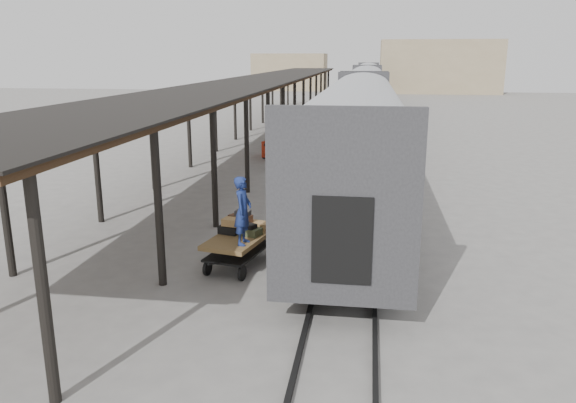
% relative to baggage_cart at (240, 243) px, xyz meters
% --- Properties ---
extents(ground, '(160.00, 160.00, 0.00)m').
position_rel_baggage_cart_xyz_m(ground, '(-0.28, 0.41, -0.65)').
color(ground, slate).
rests_on(ground, ground).
extents(train, '(3.45, 76.01, 4.01)m').
position_rel_baggage_cart_xyz_m(train, '(2.91, 34.21, 2.04)').
color(train, silver).
rests_on(train, ground).
extents(canopy, '(4.90, 64.30, 4.15)m').
position_rel_baggage_cart_xyz_m(canopy, '(-3.68, 24.41, 3.36)').
color(canopy, '#422B19').
rests_on(canopy, ground).
extents(rails, '(1.54, 150.00, 0.12)m').
position_rel_baggage_cart_xyz_m(rails, '(2.92, 34.41, -0.59)').
color(rails, black).
rests_on(rails, ground).
extents(building_far, '(18.00, 10.00, 8.00)m').
position_rel_baggage_cart_xyz_m(building_far, '(13.72, 78.41, 3.35)').
color(building_far, tan).
rests_on(building_far, ground).
extents(building_left, '(12.00, 8.00, 6.00)m').
position_rel_baggage_cart_xyz_m(building_left, '(-10.28, 82.41, 2.35)').
color(building_left, tan).
rests_on(building_left, ground).
extents(baggage_cart, '(1.74, 2.61, 0.86)m').
position_rel_baggage_cart_xyz_m(baggage_cart, '(0.00, 0.00, 0.00)').
color(baggage_cart, brown).
rests_on(baggage_cart, ground).
extents(suitcase_stack, '(1.40, 1.11, 0.56)m').
position_rel_baggage_cart_xyz_m(suitcase_stack, '(-0.01, 0.38, 0.40)').
color(suitcase_stack, '#343436').
rests_on(suitcase_stack, baggage_cart).
extents(luggage_tug, '(1.33, 1.68, 1.30)m').
position_rel_baggage_cart_xyz_m(luggage_tug, '(-1.85, 16.83, -0.05)').
color(luggage_tug, maroon).
rests_on(luggage_tug, ground).
extents(porter, '(0.48, 0.68, 1.78)m').
position_rel_baggage_cart_xyz_m(porter, '(0.25, -0.65, 1.10)').
color(porter, navy).
rests_on(porter, baggage_cart).
extents(pedestrian, '(1.09, 0.78, 1.72)m').
position_rel_baggage_cart_xyz_m(pedestrian, '(-1.83, 15.56, 0.21)').
color(pedestrian, black).
rests_on(pedestrian, ground).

